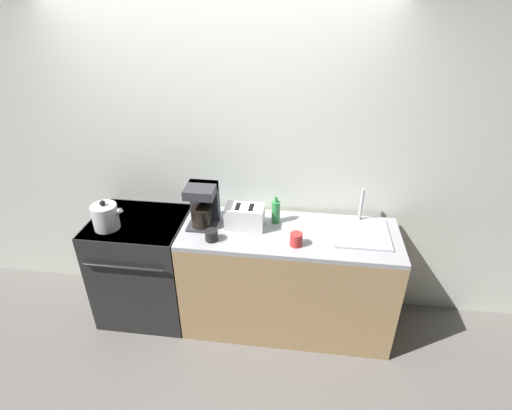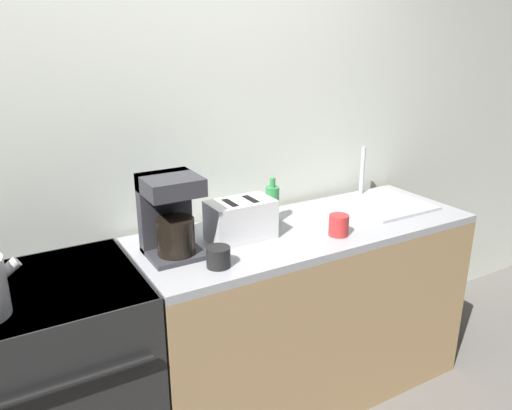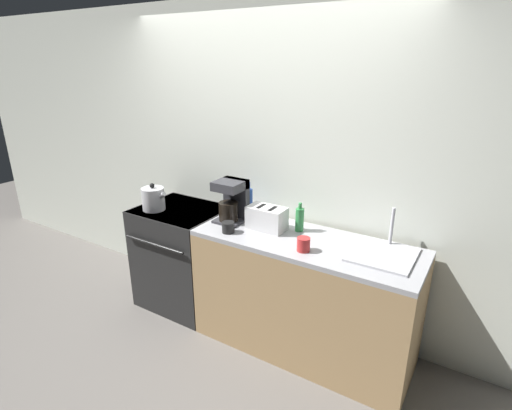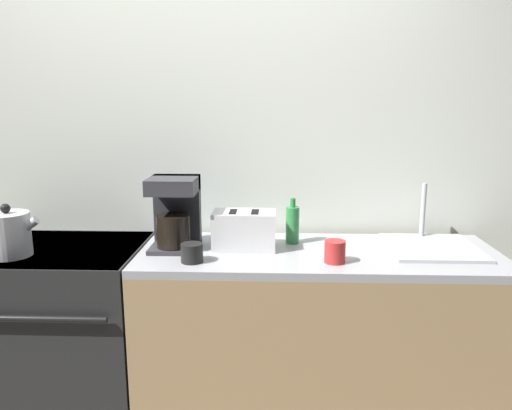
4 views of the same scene
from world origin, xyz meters
TOP-DOWN VIEW (x-y plane):
  - wall_back at (0.00, 0.68)m, footprint 8.00×0.05m
  - stove at (-0.62, 0.31)m, footprint 0.74×0.66m
  - counter_block at (0.59, 0.31)m, footprint 1.65×0.61m
  - kettle at (-0.79, 0.18)m, footprint 0.24×0.19m
  - toaster at (0.24, 0.33)m, footprint 0.29×0.17m
  - coffee_maker at (-0.08, 0.34)m, footprint 0.22×0.23m
  - sink_tray at (1.12, 0.37)m, footprint 0.41×0.43m
  - bottle_blue at (-0.01, 0.47)m, footprint 0.06×0.06m
  - bottle_green at (0.47, 0.43)m, footprint 0.06×0.06m
  - cup_black at (0.03, 0.13)m, footprint 0.09×0.09m
  - cup_red at (0.64, 0.14)m, footprint 0.09×0.09m

SIDE VIEW (x-z plane):
  - counter_block at x=0.59m, z-range 0.00..0.92m
  - stove at x=-0.62m, z-range 0.01..0.93m
  - sink_tray at x=1.12m, z-range 0.80..1.08m
  - cup_black at x=0.03m, z-range 0.92..1.00m
  - cup_red at x=0.64m, z-range 0.92..1.02m
  - toaster at x=0.24m, z-range 0.92..1.10m
  - bottle_green at x=0.47m, z-range 0.90..1.13m
  - kettle at x=-0.79m, z-range 0.90..1.14m
  - bottle_blue at x=-0.01m, z-range 0.90..1.19m
  - coffee_maker at x=-0.08m, z-range 0.93..1.26m
  - wall_back at x=0.00m, z-range 0.00..2.60m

